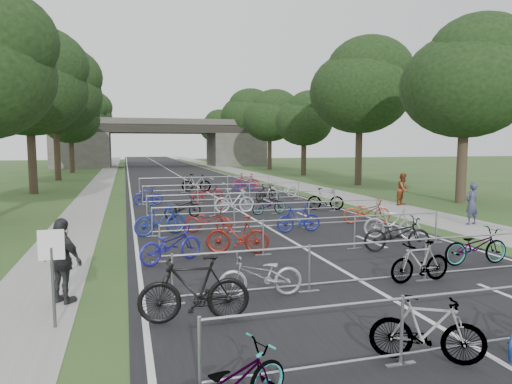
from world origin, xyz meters
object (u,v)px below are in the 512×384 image
Objects in this scene: park_sign at (52,260)px; pedestrian_c at (63,261)px; overpass_bridge at (162,143)px; pedestrian_a at (472,204)px; pedestrian_b at (403,189)px; bike_0 at (232,384)px; bike_1 at (427,330)px.

park_sign is 1.01× the size of pedestrian_c.
park_sign is (-6.80, -62.00, -2.27)m from overpass_bridge.
park_sign is 16.63m from pedestrian_a.
overpass_bridge is at bearing 71.39° from pedestrian_b.
pedestrian_b is (13.50, 16.57, 0.44)m from bike_0.
overpass_bridge reaches higher than bike_0.
pedestrian_b is at bearing -106.29° from pedestrian_a.
bike_1 is 13.68m from pedestrian_a.
overpass_bridge is at bearing -53.71° from pedestrian_c.
bike_0 is (-4.30, -65.60, -3.10)m from overpass_bridge.
pedestrian_c is (0.00, 1.35, -0.36)m from park_sign.
pedestrian_c reaches higher than pedestrian_a.
pedestrian_c is (-5.69, 4.38, 0.39)m from bike_1.
overpass_bridge is 62.41m from park_sign.
pedestrian_c is at bearing 11.47° from pedestrian_a.
park_sign is at bearing -170.20° from pedestrian_b.
pedestrian_c is (-2.50, 4.95, 0.47)m from bike_0.
park_sign reaches higher than bike_1.
pedestrian_a is at bearing -117.40° from pedestrian_c.
pedestrian_b is at bearing -101.31° from pedestrian_c.
park_sign is at bearing 132.69° from pedestrian_c.
bike_0 is at bearing 159.50° from pedestrian_c.
pedestrian_a is at bearing -72.80° from bike_0.
bike_1 is at bearing 37.77° from pedestrian_a.
pedestrian_a is (12.65, 10.44, 0.45)m from bike_0.
overpass_bridge is 18.64× the size of bike_0.
bike_0 is at bearing 129.29° from bike_1.
pedestrian_c is (-6.80, -60.65, -2.63)m from overpass_bridge.
overpass_bridge is 17.98× the size of bike_1.
pedestrian_c is at bearing -96.40° from overpass_bridge.
pedestrian_b is (16.00, 12.98, -0.39)m from park_sign.
pedestrian_a is at bearing -127.09° from pedestrian_b.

